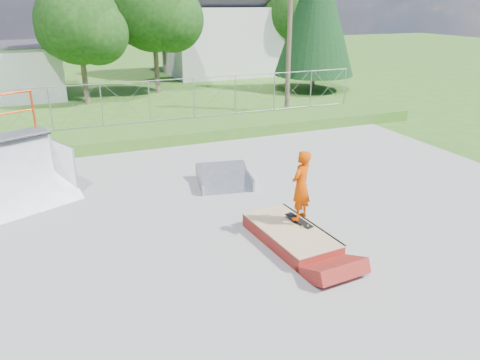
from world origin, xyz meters
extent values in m
plane|color=#37631C|center=(0.00, 0.00, 0.00)|extent=(120.00, 120.00, 0.00)
cube|color=gray|center=(0.00, 0.00, 0.02)|extent=(20.00, 16.00, 0.04)
cube|color=#37631C|center=(0.00, 9.50, 0.25)|extent=(24.00, 3.00, 0.50)
cube|color=maroon|center=(0.93, -0.71, 0.18)|extent=(1.45, 2.68, 0.36)
cube|color=tan|center=(0.93, -0.71, 0.37)|extent=(1.48, 2.70, 0.03)
cube|color=black|center=(1.27, -0.51, 0.43)|extent=(0.44, 0.82, 0.13)
imported|color=#CC3E00|center=(1.27, -0.51, 1.29)|extent=(0.75, 0.68, 1.72)
cube|color=beige|center=(9.00, 26.00, 2.50)|extent=(8.00, 6.00, 5.00)
cylinder|color=brown|center=(7.50, 12.00, 4.00)|extent=(0.24, 0.24, 8.00)
cylinder|color=brown|center=(-2.00, 18.00, 1.22)|extent=(0.30, 0.30, 2.45)
sphere|color=#11340E|center=(-2.00, 18.00, 4.41)|extent=(4.48, 4.48, 4.48)
sphere|color=#11340E|center=(-1.16, 17.44, 3.85)|extent=(3.36, 3.36, 3.36)
cylinder|color=brown|center=(2.50, 20.00, 1.40)|extent=(0.30, 0.30, 2.80)
sphere|color=#11340E|center=(2.50, 20.00, 5.04)|extent=(5.12, 5.12, 5.12)
sphere|color=#11340E|center=(3.46, 19.36, 4.40)|extent=(3.84, 3.84, 3.84)
cylinder|color=brown|center=(14.00, 24.00, 1.31)|extent=(0.30, 0.30, 2.62)
sphere|color=#11340E|center=(14.00, 24.00, 4.72)|extent=(4.80, 4.80, 4.80)
sphere|color=#11340E|center=(14.90, 23.40, 4.12)|extent=(3.60, 3.60, 3.60)
cylinder|color=brown|center=(5.00, 28.00, 1.05)|extent=(0.30, 0.30, 2.10)
sphere|color=#11340E|center=(5.00, 28.00, 3.78)|extent=(3.84, 3.84, 3.84)
sphere|color=#11340E|center=(5.72, 27.52, 3.30)|extent=(2.88, 2.88, 2.88)
cylinder|color=brown|center=(12.00, 17.00, 0.60)|extent=(0.28, 0.28, 1.20)
cone|color=black|center=(12.00, 17.00, 5.05)|extent=(5.04, 5.04, 8.10)
camera|label=1|loc=(-3.99, -9.50, 5.48)|focal=35.00mm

